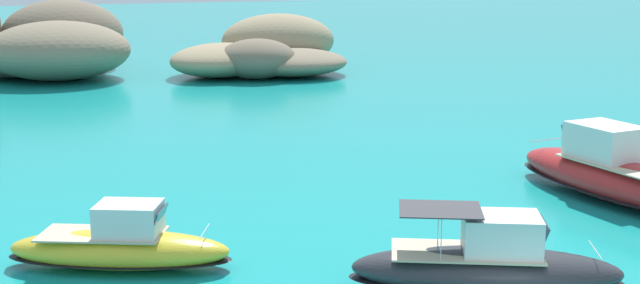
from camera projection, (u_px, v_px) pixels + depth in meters
The scene contains 5 objects.
islet_large at pixel (35, 41), 78.71m from camera, with size 22.45×23.86×8.88m.
islet_small at pixel (266, 51), 80.37m from camera, with size 20.09×17.03×5.29m.
motorboat_yellow at pixel (120, 246), 28.93m from camera, with size 7.92×5.63×2.28m.
motorboat_charcoal at pixel (487, 266), 26.73m from camera, with size 8.83×6.44×2.71m.
motorboat_red at pixel (611, 175), 37.40m from camera, with size 3.73×11.13×3.24m.
Camera 1 is at (-14.27, -17.49, 10.22)m, focal length 47.83 mm.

